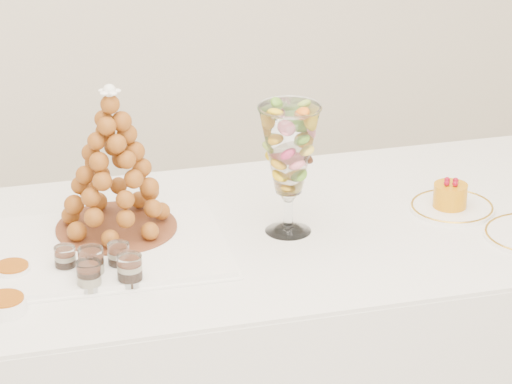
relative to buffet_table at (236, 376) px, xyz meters
name	(u,v)px	position (x,y,z in m)	size (l,w,h in m)	color
buffet_table	(236,376)	(0.00, 0.00, 0.00)	(2.18, 0.93, 0.82)	white
lace_tray	(106,248)	(-0.32, -0.01, 0.42)	(0.55, 0.41, 0.02)	white
macaron_vase	(289,152)	(0.13, -0.02, 0.62)	(0.15, 0.15, 0.32)	white
cake_plate	(452,208)	(0.57, -0.02, 0.41)	(0.22, 0.22, 0.01)	white
verrine_a	(65,260)	(-0.43, -0.09, 0.44)	(0.05, 0.05, 0.07)	white
verrine_b	(91,264)	(-0.37, -0.14, 0.45)	(0.06, 0.06, 0.08)	white
verrine_c	(119,257)	(-0.31, -0.11, 0.44)	(0.05, 0.05, 0.07)	white
verrine_d	(89,276)	(-0.39, -0.19, 0.45)	(0.05, 0.05, 0.07)	white
verrine_e	(130,271)	(-0.30, -0.19, 0.45)	(0.06, 0.06, 0.08)	white
ramekin_back	(12,272)	(-0.55, -0.07, 0.42)	(0.09, 0.09, 0.03)	white
ramekin_front	(5,305)	(-0.58, -0.23, 0.42)	(0.09, 0.09, 0.03)	white
croquembouche	(113,160)	(-0.28, 0.07, 0.61)	(0.30, 0.30, 0.37)	brown
mousse_cake	(450,195)	(0.56, -0.02, 0.45)	(0.09, 0.09, 0.08)	orange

